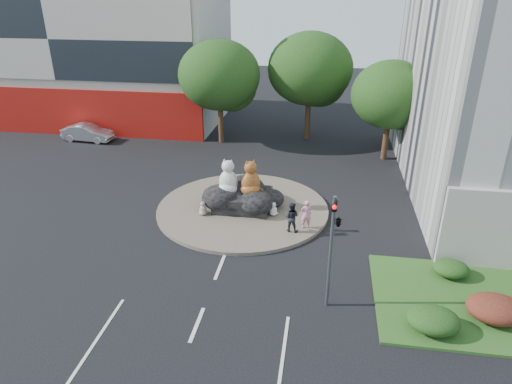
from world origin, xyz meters
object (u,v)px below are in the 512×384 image
parked_car (88,133)px  litter_bin (426,316)px  cat_tabby (251,177)px  kitten_white (274,208)px  cat_white (228,176)px  kitten_calico (203,208)px  pedestrian_dark (291,217)px  pedestrian_pink (306,214)px

parked_car → litter_bin: parked_car is taller
parked_car → cat_tabby: bearing=-120.0°
cat_tabby → litter_bin: cat_tabby is taller
kitten_white → cat_white: bearing=133.5°
cat_white → parked_car: size_ratio=0.49×
cat_white → litter_bin: bearing=-35.0°
cat_white → kitten_calico: cat_white is taller
kitten_calico → kitten_white: bearing=19.1°
cat_white → pedestrian_dark: 4.60m
pedestrian_dark → litter_bin: pedestrian_dark is taller
cat_tabby → litter_bin: (8.31, -8.64, -1.65)m
cat_white → parked_car: cat_white is taller
cat_tabby → pedestrian_dark: size_ratio=1.27×
kitten_calico → parked_car: size_ratio=0.19×
kitten_white → parked_car: bearing=113.4°
cat_tabby → kitten_white: cat_tabby is taller
kitten_white → parked_car: (-17.03, 11.32, 0.09)m
litter_bin → cat_tabby: bearing=133.9°
cat_tabby → pedestrian_pink: (3.30, -1.85, -1.15)m
cat_white → kitten_white: bearing=-6.6°
cat_white → cat_tabby: 1.28m
cat_white → cat_tabby: size_ratio=1.00×
kitten_white → parked_car: size_ratio=0.19×
cat_tabby → kitten_white: size_ratio=2.56×
kitten_white → pedestrian_pink: pedestrian_pink is taller
cat_white → pedestrian_dark: cat_white is taller
pedestrian_dark → parked_car: 22.31m
cat_tabby → parked_car: (-15.60, 10.62, -1.44)m
pedestrian_pink → parked_car: size_ratio=0.38×
kitten_white → parked_car: parked_car is taller
kitten_calico → parked_car: parked_car is taller
kitten_calico → litter_bin: kitten_calico is taller
litter_bin → pedestrian_pink: bearing=126.4°
cat_white → cat_tabby: cat_tabby is taller
cat_tabby → litter_bin: bearing=-77.8°
kitten_white → pedestrian_pink: bearing=-64.8°
kitten_white → parked_car: 20.44m
kitten_white → cat_tabby: bearing=121.1°
cat_white → pedestrian_pink: size_ratio=1.30×
cat_tabby → parked_car: size_ratio=0.49×
cat_white → cat_tabby: bearing=8.8°
cat_white → kitten_calico: (-1.25, -1.19, -1.53)m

